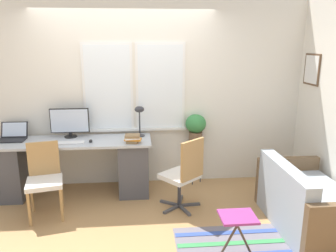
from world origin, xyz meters
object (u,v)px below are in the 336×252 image
(keyboard, at_px, (67,143))
(couch_loveseat, at_px, (308,205))
(potted_plant, at_px, (196,126))
(laptop, at_px, (13,136))
(desk_chair_wooden, at_px, (44,178))
(folding_stool, at_px, (238,220))
(office_chair_swivel, at_px, (184,173))
(desk_lamp, at_px, (139,113))
(plant_stand, at_px, (195,149))
(book_stack, at_px, (132,138))
(mouse, at_px, (91,141))
(monitor, at_px, (70,122))

(keyboard, distance_m, couch_loveseat, 3.03)
(potted_plant, bearing_deg, laptop, -177.15)
(laptop, relative_size, desk_chair_wooden, 0.40)
(folding_stool, bearing_deg, desk_chair_wooden, 154.30)
(desk_chair_wooden, distance_m, office_chair_swivel, 1.69)
(desk_lamp, bearing_deg, laptop, -178.82)
(keyboard, bearing_deg, plant_stand, 11.87)
(laptop, xyz_separation_m, desk_lamp, (1.72, 0.04, 0.28))
(keyboard, relative_size, couch_loveseat, 0.33)
(laptop, bearing_deg, potted_plant, 2.85)
(desk_chair_wooden, bearing_deg, folding_stool, -38.15)
(book_stack, xyz_separation_m, plant_stand, (0.91, 0.41, -0.30))
(desk_chair_wooden, bearing_deg, mouse, 27.92)
(laptop, bearing_deg, book_stack, -9.93)
(mouse, xyz_separation_m, couch_loveseat, (2.53, -0.99, -0.52))
(book_stack, bearing_deg, keyboard, 177.30)
(laptop, distance_m, mouse, 1.09)
(desk_lamp, xyz_separation_m, potted_plant, (0.81, 0.09, -0.22))
(keyboard, distance_m, desk_chair_wooden, 0.55)
(monitor, height_order, couch_loveseat, monitor)
(laptop, distance_m, couch_loveseat, 3.84)
(monitor, bearing_deg, keyboard, -87.24)
(keyboard, relative_size, mouse, 5.79)
(desk_chair_wooden, xyz_separation_m, folding_stool, (2.08, -1.00, -0.10))
(laptop, xyz_separation_m, couch_loveseat, (3.60, -1.21, -0.55))
(mouse, bearing_deg, desk_chair_wooden, -139.62)
(laptop, height_order, keyboard, laptop)
(keyboard, distance_m, desk_lamp, 1.04)
(desk_lamp, distance_m, desk_chair_wooden, 1.48)
(book_stack, distance_m, desk_chair_wooden, 1.17)
(office_chair_swivel, bearing_deg, couch_loveseat, 118.38)
(office_chair_swivel, distance_m, plant_stand, 0.84)
(desk_lamp, relative_size, couch_loveseat, 0.32)
(mouse, relative_size, plant_stand, 0.12)
(mouse, relative_size, book_stack, 0.33)
(keyboard, relative_size, plant_stand, 0.68)
(plant_stand, bearing_deg, laptop, -177.15)
(plant_stand, bearing_deg, desk_lamp, -173.65)
(book_stack, relative_size, folding_stool, 0.53)
(potted_plant, bearing_deg, couch_loveseat, -51.26)
(desk_lamp, bearing_deg, monitor, 178.15)
(desk_chair_wooden, bearing_deg, book_stack, 6.49)
(office_chair_swivel, relative_size, couch_loveseat, 0.70)
(folding_stool, bearing_deg, book_stack, 126.90)
(potted_plant, bearing_deg, book_stack, -155.73)
(mouse, distance_m, desk_chair_wooden, 0.74)
(keyboard, xyz_separation_m, potted_plant, (1.76, 0.37, 0.09))
(laptop, height_order, mouse, laptop)
(laptop, relative_size, couch_loveseat, 0.26)
(desk_chair_wooden, relative_size, office_chair_swivel, 0.94)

